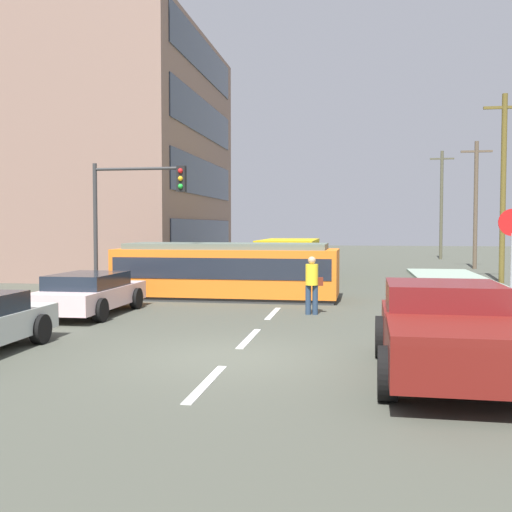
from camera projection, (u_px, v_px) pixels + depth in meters
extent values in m
plane|color=#44463C|center=(288.00, 298.00, 21.65)|extent=(120.00, 120.00, 0.00)
cube|color=silver|center=(206.00, 383.00, 9.83)|extent=(0.16, 2.40, 0.01)
cube|color=silver|center=(249.00, 338.00, 13.77)|extent=(0.16, 2.40, 0.01)
cube|color=silver|center=(273.00, 313.00, 17.71)|extent=(0.16, 2.40, 0.01)
cube|color=silver|center=(301.00, 284.00, 26.92)|extent=(0.16, 2.40, 0.01)
cube|color=silver|center=(311.00, 273.00, 32.84)|extent=(0.16, 2.40, 0.01)
cube|color=#88695B|center=(58.00, 157.00, 34.15)|extent=(16.79, 14.44, 12.80)
cube|color=#2D3847|center=(205.00, 238.00, 33.00)|extent=(0.06, 12.27, 1.92)
cube|color=#2D3847|center=(204.00, 178.00, 32.85)|extent=(0.06, 12.27, 1.92)
cube|color=#2D3847|center=(204.00, 118.00, 32.69)|extent=(0.06, 12.27, 1.92)
cube|color=#2D3847|center=(204.00, 58.00, 32.54)|extent=(0.06, 12.27, 1.92)
cube|color=orange|center=(227.00, 272.00, 21.30)|extent=(7.72, 2.58, 1.60)
cube|color=#2D2D2D|center=(227.00, 297.00, 21.34)|extent=(7.56, 2.46, 0.15)
cube|color=#57665B|center=(227.00, 246.00, 21.26)|extent=(6.95, 2.20, 0.20)
cube|color=#1E232D|center=(227.00, 266.00, 21.29)|extent=(7.41, 2.62, 0.70)
cube|color=gold|center=(289.00, 257.00, 28.56)|extent=(2.54, 5.84, 1.61)
cube|color=black|center=(282.00, 254.00, 25.73)|extent=(2.25, 0.14, 0.97)
cube|color=black|center=(289.00, 251.00, 28.54)|extent=(2.57, 4.96, 0.65)
cylinder|color=black|center=(285.00, 274.00, 26.75)|extent=(2.56, 0.92, 0.90)
cylinder|color=black|center=(293.00, 268.00, 30.43)|extent=(2.56, 0.92, 0.90)
cylinder|color=#263951|center=(308.00, 300.00, 17.51)|extent=(0.16, 0.16, 0.85)
cylinder|color=#263951|center=(315.00, 300.00, 17.48)|extent=(0.16, 0.16, 0.85)
cylinder|color=yellow|center=(312.00, 275.00, 17.46)|extent=(0.36, 0.36, 0.60)
sphere|color=tan|center=(312.00, 260.00, 17.44)|extent=(0.22, 0.22, 0.22)
cube|color=maroon|center=(320.00, 282.00, 17.48)|extent=(0.21, 0.13, 0.24)
cube|color=maroon|center=(446.00, 338.00, 10.12)|extent=(2.09, 5.04, 0.65)
cube|color=maroon|center=(443.00, 298.00, 10.63)|extent=(1.94, 1.94, 0.55)
cube|color=maroon|center=(459.00, 329.00, 8.75)|extent=(2.04, 2.29, 0.12)
cylinder|color=black|center=(383.00, 337.00, 11.79)|extent=(0.30, 0.81, 0.80)
cylinder|color=black|center=(492.00, 340.00, 11.43)|extent=(0.30, 0.81, 0.80)
cylinder|color=black|center=(387.00, 373.00, 8.84)|extent=(0.30, 0.81, 0.80)
cylinder|color=black|center=(40.00, 329.00, 13.14)|extent=(0.23, 0.64, 0.64)
cube|color=beige|center=(90.00, 296.00, 17.55)|extent=(1.78, 4.44, 0.55)
cube|color=black|center=(88.00, 280.00, 17.38)|extent=(1.64, 2.44, 0.40)
cylinder|color=black|center=(82.00, 297.00, 19.02)|extent=(0.22, 0.64, 0.64)
cylinder|color=black|center=(136.00, 298.00, 18.73)|extent=(0.22, 0.64, 0.64)
cylinder|color=black|center=(38.00, 309.00, 16.39)|extent=(0.22, 0.64, 0.64)
cylinder|color=black|center=(100.00, 310.00, 16.11)|extent=(0.22, 0.64, 0.64)
cylinder|color=gray|center=(511.00, 273.00, 17.02)|extent=(0.07, 0.07, 2.20)
cylinder|color=#333333|center=(96.00, 233.00, 20.49)|extent=(0.14, 0.14, 4.63)
cylinder|color=#333333|center=(138.00, 169.00, 20.15)|extent=(3.00, 0.10, 0.10)
cube|color=black|center=(182.00, 179.00, 19.92)|extent=(0.28, 0.24, 0.84)
sphere|color=red|center=(180.00, 171.00, 19.78)|extent=(0.16, 0.16, 0.16)
sphere|color=gold|center=(180.00, 179.00, 19.80)|extent=(0.16, 0.16, 0.16)
sphere|color=green|center=(180.00, 186.00, 19.81)|extent=(0.16, 0.16, 0.16)
cylinder|color=brown|center=(503.00, 189.00, 27.10)|extent=(0.24, 0.24, 8.38)
cube|color=brown|center=(505.00, 107.00, 26.93)|extent=(1.80, 0.12, 0.12)
cylinder|color=brown|center=(476.00, 205.00, 36.18)|extent=(0.24, 0.24, 7.55)
cube|color=brown|center=(477.00, 151.00, 36.03)|extent=(1.80, 0.12, 0.12)
cylinder|color=#4E4C38|center=(441.00, 205.00, 46.77)|extent=(0.24, 0.24, 8.29)
cube|color=#4E4C38|center=(442.00, 159.00, 46.60)|extent=(1.80, 0.12, 0.12)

